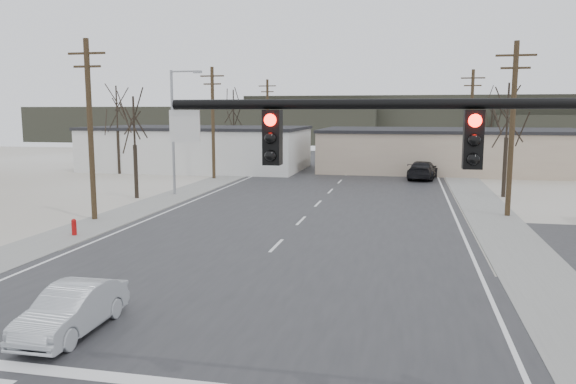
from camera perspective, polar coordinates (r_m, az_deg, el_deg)
name	(u,v)px	position (r m, az deg, el deg)	size (l,w,h in m)	color
ground	(218,306)	(18.20, -7.12, -11.37)	(140.00, 140.00, 0.00)	silver
main_road	(304,218)	(32.27, 1.66, -2.63)	(18.00, 110.00, 0.05)	#272629
cross_road	(218,305)	(18.19, -7.12, -11.31)	(90.00, 10.00, 0.04)	#272629
sidewalk_left	(168,199)	(40.14, -12.05, -0.66)	(3.00, 90.00, 0.06)	gray
sidewalk_right	(486,210)	(36.99, 19.51, -1.70)	(3.00, 90.00, 0.06)	gray
traffic_signal_mast	(539,196)	(10.30, 24.12, -0.33)	(8.95, 0.43, 7.20)	black
fire_hydrant	(74,227)	(29.49, -20.91, -3.35)	(0.24, 0.24, 0.87)	#A50C0C
building_left_far	(199,148)	(60.35, -9.05, 4.45)	(22.30, 12.30, 4.50)	silver
building_right_far	(450,150)	(60.45, 16.17, 4.14)	(26.30, 14.30, 4.30)	#BAA88E
upole_left_b	(90,127)	(33.03, -19.46, 6.24)	(2.20, 0.30, 10.00)	#3F311D
upole_left_c	(213,121)	(51.17, -7.63, 7.15)	(2.20, 0.30, 10.00)	#3F311D
upole_left_d	(267,118)	(70.32, -2.10, 7.48)	(2.20, 0.30, 10.00)	#3F311D
upole_right_a	(512,127)	(34.67, 21.82, 6.20)	(2.20, 0.30, 10.00)	#3F311D
upole_right_b	(471,121)	(56.47, 18.10, 6.91)	(2.20, 0.30, 10.00)	#3F311D
streetlight_main	(175,125)	(41.61, -11.38, 6.66)	(2.40, 0.25, 9.00)	gray
tree_left_near	(134,124)	(40.74, -15.37, 6.70)	(3.30, 3.30, 7.35)	black
tree_right_mid	(508,114)	(42.71, 21.41, 7.43)	(3.74, 3.74, 8.33)	black
tree_left_far	(233,110)	(65.23, -5.56, 8.32)	(3.96, 3.96, 8.82)	black
tree_right_far	(492,116)	(68.80, 20.02, 7.28)	(3.52, 3.52, 7.84)	black
tree_left_mid	(117,109)	(57.32, -17.00, 8.03)	(3.96, 3.96, 8.82)	black
hill_left	(203,124)	(115.61, -8.59, 6.81)	(70.00, 18.00, 7.00)	#333026
hill_center	(459,120)	(112.57, 16.96, 7.02)	(80.00, 18.00, 9.00)	#333026
sedan_crossing	(72,309)	(16.77, -21.09, -11.06)	(1.39, 3.98, 1.31)	#ABB1B6
car_far_a	(423,170)	(51.90, 13.54, 2.18)	(2.28, 5.61, 1.63)	black
car_far_b	(342,155)	(69.06, 5.48, 3.72)	(1.66, 4.14, 1.41)	black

